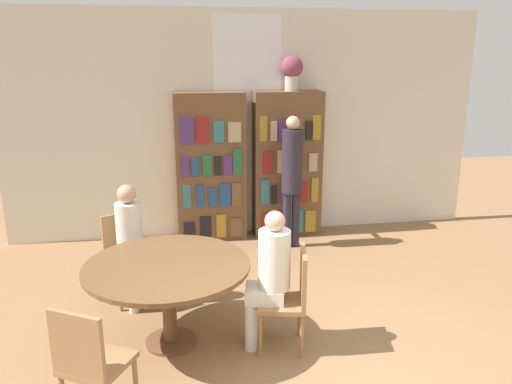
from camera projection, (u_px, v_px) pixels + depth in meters
wall_back at (247, 125)px, 6.71m from camera, size 6.40×0.07×3.00m
bookshelf_left at (211, 168)px, 6.59m from camera, size 0.91×0.34×1.96m
bookshelf_right at (287, 165)px, 6.75m from camera, size 0.91×0.34×1.96m
flower_vase at (292, 70)px, 6.43m from camera, size 0.28×0.28×0.45m
reading_table at (168, 275)px, 4.18m from camera, size 1.39×1.39×0.75m
chair_near_camera at (89, 360)px, 3.29m from camera, size 0.55×0.55×0.88m
chair_left_side at (126, 253)px, 5.05m from camera, size 0.53×0.53×0.88m
chair_far_side at (291, 294)px, 4.18m from camera, size 0.47×0.47×0.88m
seated_reader_left at (131, 239)px, 4.85m from camera, size 0.36×0.40×1.23m
seated_reader_right at (269, 272)px, 4.14m from camera, size 0.40×0.33×1.22m
librarian_standing at (292, 170)px, 6.26m from camera, size 0.26×0.53×1.70m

